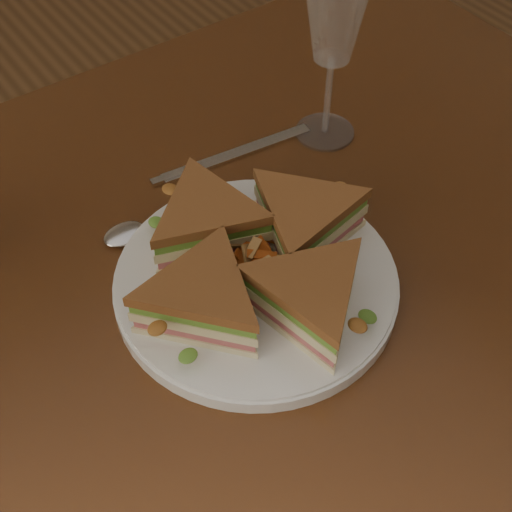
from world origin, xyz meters
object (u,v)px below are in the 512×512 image
object	(u,v)px
table	(218,318)
plate	(256,283)
spoon	(144,228)
sandwich_wedges	(256,259)
wine_glass	(335,17)
knife	(227,157)

from	to	relation	value
table	plate	xyz separation A→B (m)	(0.02, -0.05, 0.11)
spoon	sandwich_wedges	bearing A→B (deg)	-61.31
plate	wine_glass	world-z (taller)	wine_glass
spoon	knife	xyz separation A→B (m)	(0.14, 0.05, -0.00)
table	knife	xyz separation A→B (m)	(0.11, 0.13, 0.10)
plate	table	bearing A→B (deg)	108.13
knife	table	bearing A→B (deg)	-121.70
plate	wine_glass	xyz separation A→B (m)	(0.22, 0.15, 0.15)
spoon	table	bearing A→B (deg)	-59.40
plate	wine_glass	bearing A→B (deg)	35.26
sandwich_wedges	knife	distance (m)	0.21
plate	spoon	bearing A→B (deg)	111.41
plate	sandwich_wedges	bearing A→B (deg)	-108.43
table	sandwich_wedges	distance (m)	0.15
plate	knife	size ratio (longest dim) A/B	1.36
knife	wine_glass	world-z (taller)	wine_glass
plate	sandwich_wedges	distance (m)	0.04
table	wine_glass	xyz separation A→B (m)	(0.23, 0.10, 0.26)
spoon	wine_glass	bearing A→B (deg)	10.32
table	spoon	xyz separation A→B (m)	(-0.04, 0.09, 0.10)
sandwich_wedges	spoon	xyz separation A→B (m)	(-0.05, 0.14, -0.04)
table	wine_glass	size ratio (longest dim) A/B	5.29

